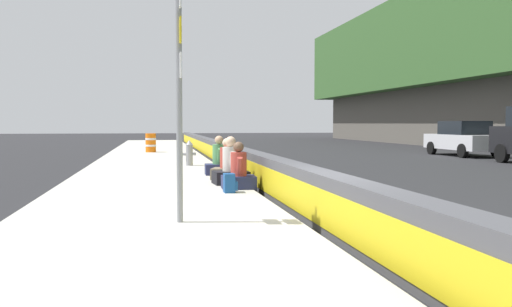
{
  "coord_description": "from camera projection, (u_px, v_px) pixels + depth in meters",
  "views": [
    {
      "loc": [
        -7.86,
        2.57,
        1.61
      ],
      "look_at": [
        6.16,
        -0.03,
        0.81
      ],
      "focal_mm": 38.22,
      "sensor_mm": 36.0,
      "label": 1
    }
  ],
  "objects": [
    {
      "name": "ground_plane",
      "position": [
        328.0,
        229.0,
        8.27
      ],
      "size": [
        160.0,
        160.0,
        0.0
      ],
      "primitive_type": "plane",
      "color": "#232326",
      "rests_on": "ground"
    },
    {
      "name": "sidewalk_strip",
      "position": [
        151.0,
        230.0,
        7.79
      ],
      "size": [
        80.0,
        4.4,
        0.14
      ],
      "primitive_type": "cube",
      "color": "#B5B2A8",
      "rests_on": "ground_plane"
    },
    {
      "name": "jersey_barrier",
      "position": [
        328.0,
        201.0,
        8.25
      ],
      "size": [
        76.0,
        0.45,
        0.85
      ],
      "color": "#47474C",
      "rests_on": "ground_plane"
    },
    {
      "name": "route_sign_post",
      "position": [
        179.0,
        80.0,
        7.95
      ],
      "size": [
        0.44,
        0.09,
        3.6
      ],
      "color": "gray",
      "rests_on": "sidewalk_strip"
    },
    {
      "name": "fire_hydrant",
      "position": [
        189.0,
        153.0,
        18.83
      ],
      "size": [
        0.26,
        0.46,
        0.88
      ],
      "color": "gray",
      "rests_on": "sidewalk_strip"
    },
    {
      "name": "seated_person_foreground",
      "position": [
        239.0,
        174.0,
        12.22
      ],
      "size": [
        0.67,
        0.78,
        1.05
      ],
      "color": "#23284C",
      "rests_on": "sidewalk_strip"
    },
    {
      "name": "seated_person_middle",
      "position": [
        231.0,
        169.0,
        13.13
      ],
      "size": [
        0.76,
        0.88,
        1.15
      ],
      "color": "black",
      "rests_on": "sidewalk_strip"
    },
    {
      "name": "seated_person_rear",
      "position": [
        227.0,
        166.0,
        14.27
      ],
      "size": [
        0.86,
        0.93,
        1.07
      ],
      "color": "#706651",
      "rests_on": "sidewalk_strip"
    },
    {
      "name": "seated_person_far",
      "position": [
        219.0,
        162.0,
        15.53
      ],
      "size": [
        0.71,
        0.81,
        1.11
      ],
      "color": "#23284C",
      "rests_on": "sidewalk_strip"
    },
    {
      "name": "backpack",
      "position": [
        230.0,
        183.0,
        11.51
      ],
      "size": [
        0.32,
        0.28,
        0.4
      ],
      "color": "navy",
      "rests_on": "sidewalk_strip"
    },
    {
      "name": "construction_barrel",
      "position": [
        151.0,
        143.0,
        27.49
      ],
      "size": [
        0.54,
        0.54,
        0.95
      ],
      "color": "orange",
      "rests_on": "sidewalk_strip"
    },
    {
      "name": "parked_car_fourth",
      "position": [
        463.0,
        138.0,
        26.63
      ],
      "size": [
        4.5,
        1.95,
        1.71
      ],
      "color": "silver",
      "rests_on": "ground_plane"
    }
  ]
}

